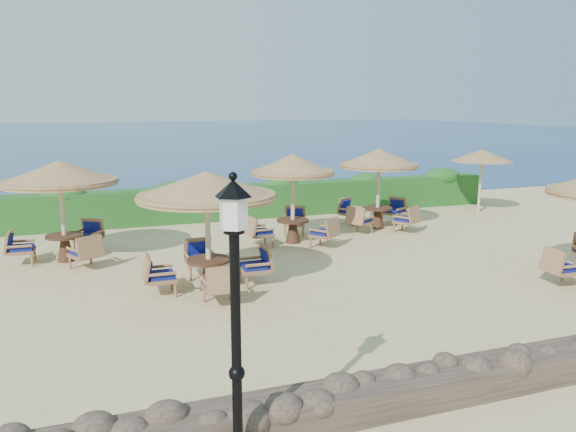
{
  "coord_description": "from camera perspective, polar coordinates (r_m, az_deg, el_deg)",
  "views": [
    {
      "loc": [
        -6.16,
        -12.28,
        4.05
      ],
      "look_at": [
        -1.52,
        0.77,
        1.3
      ],
      "focal_mm": 35.0,
      "sensor_mm": 36.0,
      "label": 1
    }
  ],
  "objects": [
    {
      "name": "extra_parasol",
      "position": [
        22.44,
        19.1,
        5.81
      ],
      "size": [
        2.3,
        2.3,
        2.41
      ],
      "color": "beige",
      "rests_on": "ground"
    },
    {
      "name": "ground",
      "position": [
        14.32,
        6.83,
        -5.28
      ],
      "size": [
        120.0,
        120.0,
        0.0
      ],
      "primitive_type": "plane",
      "color": "#D3BD86",
      "rests_on": "ground"
    },
    {
      "name": "cafe_set_3",
      "position": [
        16.47,
        0.5,
        3.46
      ],
      "size": [
        2.66,
        2.75,
        2.65
      ],
      "color": "beige",
      "rests_on": "ground"
    },
    {
      "name": "cafe_set_4",
      "position": [
        18.71,
        9.2,
        4.06
      ],
      "size": [
        2.77,
        2.77,
        2.65
      ],
      "color": "beige",
      "rests_on": "ground"
    },
    {
      "name": "cafe_set_0",
      "position": [
        12.28,
        -8.22,
        0.97
      ],
      "size": [
        3.05,
        3.05,
        2.65
      ],
      "color": "beige",
      "rests_on": "ground"
    },
    {
      "name": "hedge",
      "position": [
        20.71,
        -1.98,
        1.64
      ],
      "size": [
        18.0,
        0.9,
        1.2
      ],
      "primitive_type": "cube",
      "color": "#184B18",
      "rests_on": "ground"
    },
    {
      "name": "lamp_post",
      "position": [
        6.17,
        -5.29,
        -12.68
      ],
      "size": [
        0.44,
        0.44,
        3.31
      ],
      "color": "black",
      "rests_on": "ground"
    },
    {
      "name": "sea",
      "position": [
        82.6,
        -15.4,
        8.02
      ],
      "size": [
        160.0,
        160.0,
        0.0
      ],
      "primitive_type": "plane",
      "color": "navy",
      "rests_on": "ground"
    },
    {
      "name": "stone_wall",
      "position": [
        9.46,
        24.21,
        -13.69
      ],
      "size": [
        15.0,
        0.65,
        0.44
      ],
      "primitive_type": "cube",
      "color": "brown",
      "rests_on": "ground"
    },
    {
      "name": "cafe_set_2",
      "position": [
        15.58,
        -22.1,
        2.62
      ],
      "size": [
        2.92,
        2.92,
        2.65
      ],
      "color": "beige",
      "rests_on": "ground"
    }
  ]
}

